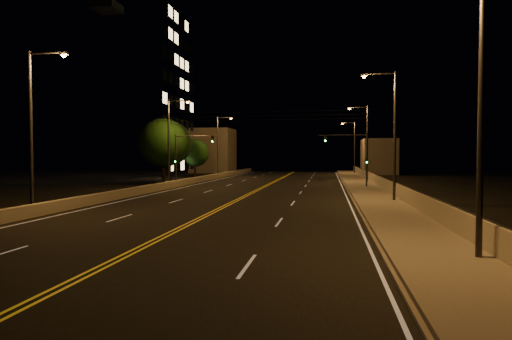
% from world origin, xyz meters
% --- Properties ---
extents(ground, '(160.00, 160.00, 0.00)m').
position_xyz_m(ground, '(0.00, 0.00, 0.00)').
color(ground, black).
rests_on(ground, ground).
extents(road, '(18.00, 120.00, 0.02)m').
position_xyz_m(road, '(0.00, 20.00, 0.01)').
color(road, black).
rests_on(road, ground).
extents(sidewalk, '(3.60, 120.00, 0.30)m').
position_xyz_m(sidewalk, '(10.80, 20.00, 0.15)').
color(sidewalk, gray).
rests_on(sidewalk, ground).
extents(curb, '(0.14, 120.00, 0.15)m').
position_xyz_m(curb, '(8.93, 20.00, 0.07)').
color(curb, gray).
rests_on(curb, ground).
extents(parapet_wall, '(0.30, 120.00, 1.00)m').
position_xyz_m(parapet_wall, '(12.45, 20.00, 0.80)').
color(parapet_wall, '#A29987').
rests_on(parapet_wall, sidewalk).
extents(jersey_barrier, '(0.45, 120.00, 0.73)m').
position_xyz_m(jersey_barrier, '(-9.68, 20.00, 0.37)').
color(jersey_barrier, '#A29987').
rests_on(jersey_barrier, ground).
extents(distant_building_right, '(6.00, 10.00, 6.59)m').
position_xyz_m(distant_building_right, '(16.50, 72.16, 3.29)').
color(distant_building_right, gray).
rests_on(distant_building_right, ground).
extents(distant_building_left, '(8.00, 8.00, 8.86)m').
position_xyz_m(distant_building_left, '(-16.00, 72.30, 4.43)').
color(distant_building_left, gray).
rests_on(distant_building_left, ground).
extents(parapet_rail, '(0.06, 120.00, 0.06)m').
position_xyz_m(parapet_rail, '(12.45, 20.00, 1.33)').
color(parapet_rail, black).
rests_on(parapet_rail, parapet_wall).
extents(lane_markings, '(17.32, 116.00, 0.00)m').
position_xyz_m(lane_markings, '(0.00, 19.93, 0.02)').
color(lane_markings, silver).
rests_on(lane_markings, road).
extents(streetlight_0, '(2.55, 0.28, 9.62)m').
position_xyz_m(streetlight_0, '(11.53, 2.74, 5.53)').
color(streetlight_0, '#2D2D33').
rests_on(streetlight_0, ground).
extents(streetlight_1, '(2.55, 0.28, 9.62)m').
position_xyz_m(streetlight_1, '(11.53, 20.44, 5.53)').
color(streetlight_1, '#2D2D33').
rests_on(streetlight_1, ground).
extents(streetlight_2, '(2.55, 0.28, 9.62)m').
position_xyz_m(streetlight_2, '(11.53, 42.47, 5.53)').
color(streetlight_2, '#2D2D33').
rests_on(streetlight_2, ground).
extents(streetlight_3, '(2.55, 0.28, 9.62)m').
position_xyz_m(streetlight_3, '(11.53, 67.96, 5.53)').
color(streetlight_3, '#2D2D33').
rests_on(streetlight_3, ground).
extents(streetlight_4, '(2.55, 0.28, 9.62)m').
position_xyz_m(streetlight_4, '(-9.93, 10.77, 5.53)').
color(streetlight_4, '#2D2D33').
rests_on(streetlight_4, ground).
extents(streetlight_5, '(2.55, 0.28, 9.62)m').
position_xyz_m(streetlight_5, '(-9.93, 32.78, 5.53)').
color(streetlight_5, '#2D2D33').
rests_on(streetlight_5, ground).
extents(streetlight_6, '(2.55, 0.28, 9.62)m').
position_xyz_m(streetlight_6, '(-9.93, 53.77, 5.53)').
color(streetlight_6, '#2D2D33').
rests_on(streetlight_6, ground).
extents(traffic_signal_right, '(5.11, 0.31, 5.86)m').
position_xyz_m(traffic_signal_right, '(9.97, 33.91, 3.73)').
color(traffic_signal_right, '#2D2D33').
rests_on(traffic_signal_right, ground).
extents(traffic_signal_left, '(5.11, 0.31, 5.86)m').
position_xyz_m(traffic_signal_left, '(-8.77, 33.91, 3.73)').
color(traffic_signal_left, '#2D2D33').
rests_on(traffic_signal_left, ground).
extents(overhead_wires, '(22.00, 0.03, 0.83)m').
position_xyz_m(overhead_wires, '(0.00, 29.50, 7.40)').
color(overhead_wires, black).
extents(building_tower, '(24.00, 15.00, 27.58)m').
position_xyz_m(building_tower, '(-27.69, 51.64, 13.22)').
color(building_tower, gray).
rests_on(building_tower, ground).
extents(tree_0, '(5.87, 5.87, 7.95)m').
position_xyz_m(tree_0, '(-12.48, 36.87, 5.01)').
color(tree_0, black).
rests_on(tree_0, ground).
extents(tree_1, '(6.08, 6.08, 8.24)m').
position_xyz_m(tree_1, '(-14.54, 44.37, 5.20)').
color(tree_1, black).
rests_on(tree_1, ground).
extents(tree_2, '(4.56, 4.56, 6.19)m').
position_xyz_m(tree_2, '(-14.57, 55.83, 3.90)').
color(tree_2, black).
rests_on(tree_2, ground).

